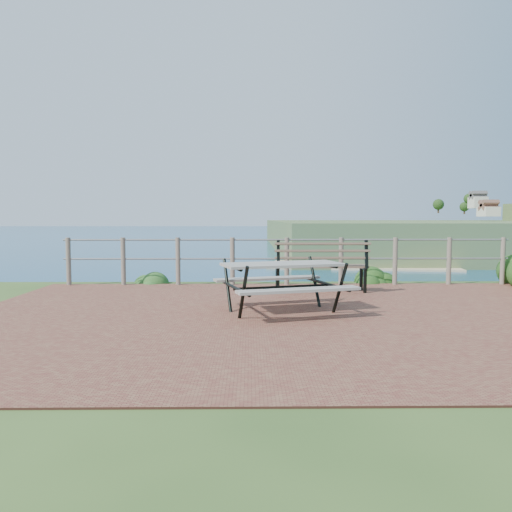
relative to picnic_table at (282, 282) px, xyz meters
The scene contains 7 objects.
ground 0.62m from the picnic_table, 39.73° to the right, with size 10.00×7.00×0.12m, color brown.
ocean 199.75m from the picnic_table, 89.91° to the left, with size 1200.00×1200.00×0.00m, color #166484.
safety_railing 3.11m from the picnic_table, 84.42° to the left, with size 9.40×0.10×1.00m.
picnic_table is the anchor object (origin of this frame).
park_bench 2.27m from the picnic_table, 67.32° to the left, with size 1.78×0.45×1.00m.
shrub_lip_west 4.43m from the picnic_table, 127.39° to the left, with size 0.66×0.66×0.36m, color #274D1D.
shrub_lip_east 4.29m from the picnic_table, 57.70° to the left, with size 0.77×0.77×0.51m, color #194214.
Camera 1 is at (-0.79, -7.14, 1.43)m, focal length 35.00 mm.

